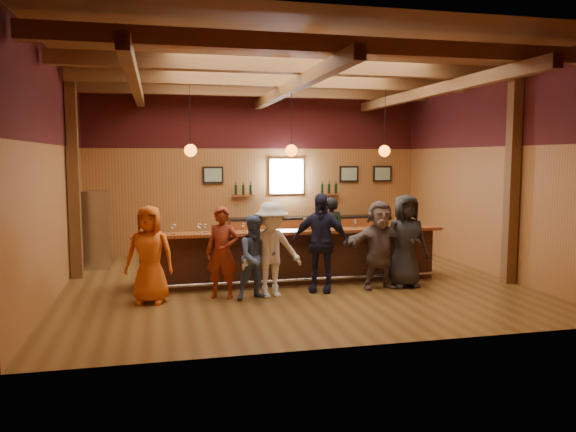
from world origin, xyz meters
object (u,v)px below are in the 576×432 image
Objects in this scene: bar_counter at (290,256)px; bartender at (331,233)px; customer_orange at (150,255)px; customer_navy at (320,243)px; customer_brown at (380,245)px; back_bar_cabinet at (302,234)px; customer_dark at (405,241)px; customer_redvest at (222,253)px; customer_denim at (256,257)px; ice_bucket at (308,224)px; bottle_a at (321,223)px; customer_white at (271,250)px; stainless_fridge at (94,229)px.

bartender is (1.25, 1.20, 0.30)m from bar_counter.
customer_navy reaches higher than customer_orange.
customer_brown is 1.05× the size of bartender.
bartender is (0.07, -2.37, 0.35)m from back_bar_cabinet.
back_bar_cabinet is 4.68m from customer_dark.
customer_redvest is 0.63m from customer_denim.
bottle_a is at bearing 14.84° from ice_bucket.
customer_redvest is 3.64m from customer_dark.
customer_redvest reaches higher than customer_denim.
customer_orange is at bearing 39.74° from bartender.
customer_denim is at bearing 8.84° from customer_orange.
bar_counter is 3.57× the size of customer_white.
stainless_fridge reaches higher than customer_white.
customer_denim is (1.88, -0.15, -0.10)m from customer_orange.
bar_counter is 1.62m from customer_denim.
customer_redvest is at bearing -144.79° from bar_counter.
ice_bucket is (4.43, -2.70, 0.32)m from stainless_fridge.
back_bar_cabinet is 2.31× the size of customer_brown.
back_bar_cabinet is at bearing 71.66° from bar_counter.
ice_bucket is at bearing 66.83° from bartender.
customer_white is (-0.64, -1.20, 0.36)m from bar_counter.
bar_counter is 3.82× the size of bartender.
back_bar_cabinet is 2.22× the size of stainless_fridge.
back_bar_cabinet is 2.11× the size of customer_navy.
ice_bucket is (-1.80, 0.75, 0.30)m from customer_dark.
customer_orange is 3.57m from bottle_a.
customer_orange is 4.69m from bartender.
customer_denim is 0.89× the size of customer_brown.
customer_dark reaches higher than bottle_a.
customer_white is 1.39m from ice_bucket.
bottle_a is (4.71, -2.62, 0.33)m from stainless_fridge.
bartender is at bearing 44.17° from customer_white.
customer_denim is 0.33m from customer_white.
customer_navy is at bearing 4.17° from customer_white.
customer_dark reaches higher than stainless_fridge.
customer_dark is 1.97m from ice_bucket.
ice_bucket is at bearing -31.32° from stainless_fridge.
customer_white is (2.17, -0.06, 0.01)m from customer_orange.
stainless_fridge reaches higher than customer_redvest.
bar_counter is 2.36m from customer_dark.
back_bar_cabinet is 5.40m from customer_redvest.
bar_counter is 4.10× the size of customer_denim.
customer_dark reaches higher than back_bar_cabinet.
stainless_fridge is at bearing 148.53° from customer_brown.
stainless_fridge is 5.20m from ice_bucket.
customer_orange reaches higher than bar_counter.
ice_bucket is 0.71× the size of bottle_a.
customer_orange is (-2.82, -1.14, 0.34)m from bar_counter.
bartender is (2.78, 2.28, -0.02)m from customer_redvest.
customer_navy is (0.35, -0.99, 0.42)m from bar_counter.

